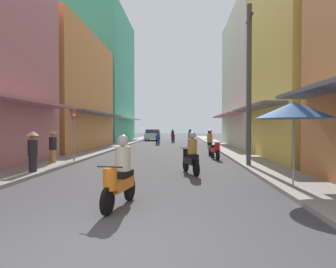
{
  "coord_description": "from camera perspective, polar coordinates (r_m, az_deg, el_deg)",
  "views": [
    {
      "loc": [
        1.22,
        -3.85,
        1.76
      ],
      "look_at": [
        0.15,
        19.38,
        1.22
      ],
      "focal_mm": 32.33,
      "sensor_mm": 36.0,
      "label": 1
    }
  ],
  "objects": [
    {
      "name": "ground_plane",
      "position": [
        26.12,
        -0.04,
        -2.54
      ],
      "size": [
        115.21,
        115.21,
        0.0
      ],
      "primitive_type": "plane",
      "color": "#424244"
    },
    {
      "name": "sidewalk_left",
      "position": [
        26.76,
        -10.21,
        -2.34
      ],
      "size": [
        1.74,
        60.37,
        0.12
      ],
      "primitive_type": "cube",
      "color": "gray",
      "rests_on": "ground"
    },
    {
      "name": "sidewalk_right",
      "position": [
        26.32,
        10.29,
        -2.41
      ],
      "size": [
        1.74,
        60.37,
        0.12
      ],
      "primitive_type": "cube",
      "color": "#9E9991",
      "rests_on": "ground"
    },
    {
      "name": "building_left_mid",
      "position": [
        25.58,
        -20.1,
        7.38
      ],
      "size": [
        7.05,
        12.32,
        9.0
      ],
      "color": "#D88C4C",
      "rests_on": "ground"
    },
    {
      "name": "building_left_far",
      "position": [
        38.51,
        -12.35,
        10.2
      ],
      "size": [
        7.05,
        12.8,
        15.47
      ],
      "color": "#4CB28C",
      "rests_on": "ground"
    },
    {
      "name": "building_right_mid",
      "position": [
        18.35,
        26.93,
        12.49
      ],
      "size": [
        7.05,
        8.36,
        10.73
      ],
      "color": "#EFD159",
      "rests_on": "ground"
    },
    {
      "name": "building_right_far",
      "position": [
        28.42,
        17.9,
        9.84
      ],
      "size": [
        7.05,
        12.43,
        12.01
      ],
      "color": "silver",
      "rests_on": "ground"
    },
    {
      "name": "motorbike_maroon",
      "position": [
        34.71,
        0.94,
        -0.43
      ],
      "size": [
        0.6,
        1.79,
        1.58
      ],
      "color": "black",
      "rests_on": "ground"
    },
    {
      "name": "motorbike_green",
      "position": [
        28.54,
        4.22,
        -0.81
      ],
      "size": [
        0.55,
        1.81,
        1.58
      ],
      "color": "black",
      "rests_on": "ground"
    },
    {
      "name": "motorbike_blue",
      "position": [
        30.13,
        -1.91,
        -0.69
      ],
      "size": [
        0.55,
        1.81,
        1.58
      ],
      "color": "black",
      "rests_on": "ground"
    },
    {
      "name": "motorbike_orange",
      "position": [
        6.78,
        -9.03,
        -7.64
      ],
      "size": [
        0.61,
        1.79,
        1.58
      ],
      "color": "black",
      "rests_on": "ground"
    },
    {
      "name": "motorbike_red",
      "position": [
        16.73,
        8.89,
        -3.0
      ],
      "size": [
        0.55,
        1.81,
        0.96
      ],
      "color": "black",
      "rests_on": "ground"
    },
    {
      "name": "motorbike_silver",
      "position": [
        19.44,
        7.86,
        -1.8
      ],
      "size": [
        0.55,
        1.81,
        1.58
      ],
      "color": "black",
      "rests_on": "ground"
    },
    {
      "name": "motorbike_black",
      "position": [
        11.33,
        4.34,
        -4.02
      ],
      "size": [
        0.71,
        1.76,
        1.58
      ],
      "color": "black",
      "rests_on": "ground"
    },
    {
      "name": "parked_car",
      "position": [
        39.9,
        -2.91,
        -0.15
      ],
      "size": [
        1.88,
        4.15,
        1.45
      ],
      "color": "silver",
      "rests_on": "ground"
    },
    {
      "name": "pedestrian_midway",
      "position": [
        12.11,
        -24.15,
        -2.81
      ],
      "size": [
        0.44,
        0.44,
        1.61
      ],
      "color": "#262628",
      "rests_on": "ground"
    },
    {
      "name": "pedestrian_crossing",
      "position": [
        14.94,
        -20.89,
        -2.01
      ],
      "size": [
        0.44,
        0.44,
        1.62
      ],
      "color": "#BF8C3F",
      "rests_on": "ground"
    },
    {
      "name": "vendor_umbrella",
      "position": [
        8.93,
        22.65,
        4.15
      ],
      "size": [
        2.08,
        2.08,
        2.44
      ],
      "color": "#99999E",
      "rests_on": "ground"
    },
    {
      "name": "utility_pole",
      "position": [
        13.6,
        15.04,
        8.98
      ],
      "size": [
        0.2,
        1.2,
        7.01
      ],
      "color": "#4C4C4F",
      "rests_on": "ground"
    },
    {
      "name": "street_sign_no_entry",
      "position": [
        15.32,
        -17.31,
        1.1
      ],
      "size": [
        0.07,
        0.6,
        2.65
      ],
      "color": "gray",
      "rests_on": "ground"
    }
  ]
}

